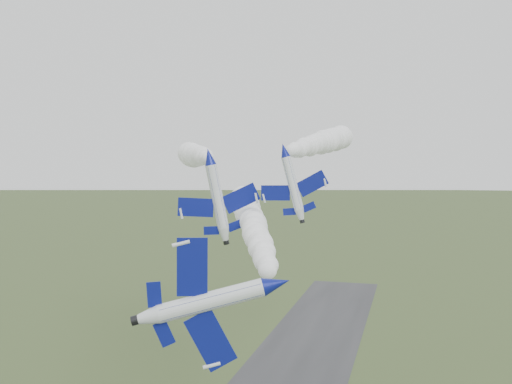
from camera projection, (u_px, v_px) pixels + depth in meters
jet_lead at (277, 284)px, 47.84m from camera, size 6.33×13.22×10.95m
smoke_trail_jet_lead at (252, 222)px, 83.33m from camera, size 26.76×61.93×4.89m
jet_pair_left at (209, 156)px, 80.72m from camera, size 11.55×13.49×3.94m
smoke_trail_jet_pair_left at (197, 156)px, 111.63m from camera, size 26.29×53.41×5.39m
jet_pair_right at (284, 150)px, 77.71m from camera, size 9.06×11.22×3.40m
smoke_trail_jet_pair_right at (322, 143)px, 109.71m from camera, size 7.61×62.36×5.51m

